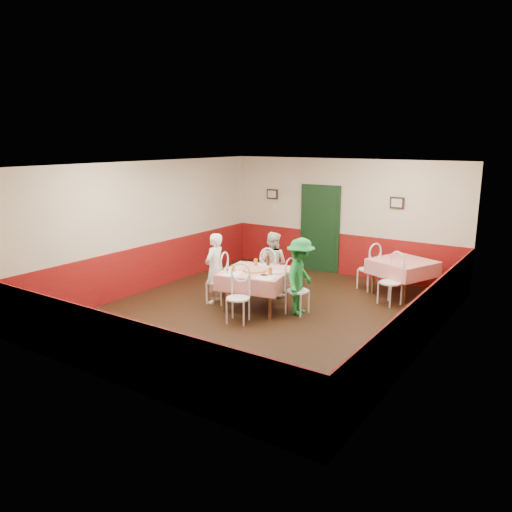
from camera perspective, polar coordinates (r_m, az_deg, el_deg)
The scene contains 39 objects.
floor at distance 9.58m, azimuth 1.01°, elevation -6.56°, with size 7.00×7.00×0.00m, color black.
ceiling at distance 9.03m, azimuth 1.08°, elevation 10.41°, with size 7.00×7.00×0.00m, color white.
back_wall at distance 12.25m, azimuth 9.96°, elevation 4.36°, with size 6.00×0.10×2.80m, color beige.
front_wall at distance 6.62m, azimuth -15.61°, elevation -3.41°, with size 6.00×0.10×2.80m, color beige.
left_wall at distance 11.09m, azimuth -12.13°, elevation 3.35°, with size 0.10×7.00×2.80m, color beige.
right_wall at distance 8.03m, azimuth 19.36°, elevation -0.79°, with size 0.10×7.00×2.80m, color beige.
wainscot_back at distance 12.40m, azimuth 9.77°, elevation 0.24°, with size 6.00×0.03×1.00m, color maroon.
wainscot_front at distance 6.93m, azimuth -15.05°, elevation -10.53°, with size 6.00×0.03×1.00m, color maroon.
wainscot_left at distance 11.26m, azimuth -11.86°, elevation -1.17°, with size 0.03×7.00×1.00m, color maroon.
wainscot_right at distance 8.28m, azimuth 18.78°, elevation -6.83°, with size 0.03×7.00×1.00m, color maroon.
door at distance 12.51m, azimuth 7.29°, elevation 3.01°, with size 0.96×0.06×2.10m, color black.
picture_left at distance 13.08m, azimuth 1.87°, elevation 7.08°, with size 0.32×0.03×0.26m, color black.
picture_right at distance 11.69m, azimuth 15.81°, elevation 5.87°, with size 0.32×0.03×0.26m, color black.
thermostat at distance 13.07m, azimuth 2.23°, elevation 5.53°, with size 0.10×0.03×0.10m, color white.
main_table at distance 9.76m, azimuth 0.00°, elevation -3.86°, with size 1.22×1.22×0.77m, color red.
second_table at distance 11.02m, azimuth 16.34°, elevation -2.42°, with size 1.12×1.12×0.77m, color red.
chair_left at distance 10.08m, azimuth -4.47°, elevation -2.90°, with size 0.42×0.42×0.90m, color white, non-canonical shape.
chair_right at distance 9.46m, azimuth 4.77°, elevation -3.99°, with size 0.42×0.42×0.90m, color white, non-canonical shape.
chair_far at distance 10.50m, azimuth 1.78°, elevation -2.21°, with size 0.42×0.42×0.90m, color white, non-canonical shape.
chair_near at distance 9.00m, azimuth -2.08°, elevation -4.86°, with size 0.42×0.42×0.90m, color white, non-canonical shape.
chair_second_a at distance 11.23m, azimuth 12.72°, elevation -1.52°, with size 0.42×0.42×0.90m, color white, non-canonical shape.
chair_second_b at distance 10.31m, azimuth 15.09°, elevation -2.97°, with size 0.42×0.42×0.90m, color white, non-canonical shape.
pizza at distance 9.64m, azimuth -0.14°, elevation -1.61°, with size 0.45×0.45×0.03m, color #B74723.
plate_left at distance 9.81m, azimuth -2.41°, elevation -1.41°, with size 0.25×0.25×0.01m, color white.
plate_right at distance 9.52m, azimuth 2.34°, elevation -1.86°, with size 0.25×0.25×0.01m, color white.
plate_far at distance 10.01m, azimuth 1.00°, elevation -1.09°, with size 0.25×0.25×0.01m, color white.
glass_a at distance 9.57m, azimuth -2.61°, elevation -1.42°, with size 0.07×0.07×0.13m, color #BF7219.
glass_b at distance 9.33m, azimuth 1.63°, elevation -1.77°, with size 0.08×0.08×0.14m, color #BF7219.
glass_c at distance 10.05m, azimuth -0.03°, elevation -0.70°, with size 0.07×0.07×0.13m, color #BF7219.
beer_bottle at distance 9.97m, azimuth 1.40°, elevation -0.48°, with size 0.07×0.07×0.25m, color #381C0A.
shaker_a at distance 9.44m, azimuth -3.20°, elevation -1.77°, with size 0.04×0.04×0.09m, color silver.
shaker_b at distance 9.38m, azimuth -3.28°, elevation -1.86°, with size 0.04×0.04×0.09m, color silver.
shaker_c at distance 9.51m, azimuth -3.30°, elevation -1.66°, with size 0.04×0.04×0.09m, color #B23319.
menu_left at distance 9.44m, azimuth -2.77°, elevation -2.03°, with size 0.30×0.40×0.00m, color white.
menu_right at distance 9.19m, azimuth 1.25°, elevation -2.44°, with size 0.30×0.40×0.00m, color white.
wallet at distance 9.30m, azimuth 0.92°, elevation -2.18°, with size 0.11×0.09×0.02m, color black.
diner_left at distance 10.04m, azimuth -4.75°, elevation -1.42°, with size 0.52×0.34×1.43m, color gray.
diner_far at distance 10.49m, azimuth 1.89°, elevation -0.92°, with size 0.66×0.52×1.37m, color gray.
diner_right at distance 9.37m, azimuth 5.09°, elevation -2.36°, with size 0.95×0.54×1.47m, color gray.
Camera 1 is at (4.88, -7.59, 3.23)m, focal length 35.00 mm.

